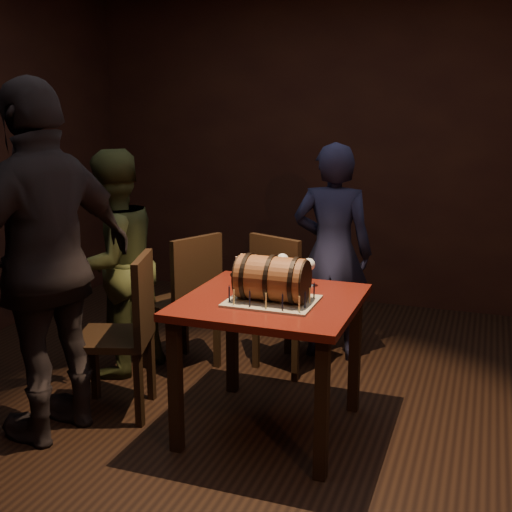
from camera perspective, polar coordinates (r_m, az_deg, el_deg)
name	(u,v)px	position (r m, az deg, el deg)	size (l,w,h in m)	color
room_shell	(266,173)	(3.29, 0.91, 7.37)	(5.04, 5.04, 2.80)	black
pub_table	(271,318)	(3.41, 1.36, -5.53)	(0.90, 0.90, 0.75)	#49110C
cake_board	(272,301)	(3.30, 1.43, -4.03)	(0.45, 0.35, 0.01)	gray
barrel_cake	(272,279)	(3.27, 1.44, -2.02)	(0.41, 0.24, 0.24)	brown
birthday_candles	(272,292)	(3.29, 1.43, -3.26)	(0.40, 0.30, 0.09)	#EADC8C
wine_glass_left	(253,261)	(3.67, -0.29, -0.48)	(0.07, 0.07, 0.16)	silver
wine_glass_mid	(283,261)	(3.68, 2.38, -0.44)	(0.07, 0.07, 0.16)	silver
wine_glass_right	(309,266)	(3.58, 4.71, -0.88)	(0.07, 0.07, 0.16)	silver
pint_of_ale	(254,273)	(3.60, -0.14, -1.48)	(0.07, 0.07, 0.15)	silver
menu_card	(246,267)	(3.76, -0.87, -0.97)	(0.10, 0.05, 0.13)	white
chair_back	(284,295)	(4.22, 2.53, -3.53)	(0.52, 0.52, 0.93)	black
chair_left_rear	(188,296)	(4.23, -6.08, -3.52)	(0.53, 0.53, 0.93)	black
chair_left_front	(127,326)	(3.71, -11.38, -6.16)	(0.50, 0.50, 0.93)	black
person_back	(332,253)	(4.44, 6.81, 0.31)	(0.55, 0.36, 1.50)	#1A1B35
person_left_rear	(113,264)	(4.26, -12.63, -0.67)	(0.72, 0.56, 1.47)	#3E4422
person_left_front	(47,264)	(3.48, -18.07, -0.66)	(1.10, 0.46, 1.88)	black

